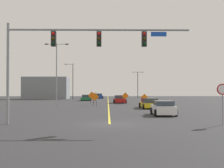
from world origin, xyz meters
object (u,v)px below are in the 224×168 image
object	(u,v)px
car_red_near	(120,99)
construction_sign_left_lane	(92,96)
car_green_approaching	(86,98)
car_white_far	(163,108)
stop_sign	(222,96)
street_lamp_mid_right	(57,69)
car_yellow_distant	(149,103)
construction_sign_left_shoulder	(125,97)
traffic_signal_assembly	(73,46)
street_lamp_far_right	(138,82)
construction_sign_median_near	(95,97)
construction_sign_right_lane	(144,98)
street_lamp_near_left	(72,80)
car_blue_passing	(99,96)

from	to	relation	value
car_red_near	construction_sign_left_lane	bearing A→B (deg)	-156.44
car_green_approaching	car_white_far	distance (m)	38.17
stop_sign	street_lamp_mid_right	size ratio (longest dim) A/B	0.31
car_white_far	car_yellow_distant	bearing A→B (deg)	89.28
stop_sign	construction_sign_left_shoulder	xyz separation A→B (m)	(-4.86, 29.31, -0.73)
car_red_near	construction_sign_left_shoulder	bearing A→B (deg)	-76.98
traffic_signal_assembly	car_red_near	world-z (taller)	traffic_signal_assembly
street_lamp_far_right	car_red_near	size ratio (longest dim) A/B	1.92
car_green_approaching	construction_sign_median_near	bearing A→B (deg)	-82.49
construction_sign_median_near	construction_sign_left_shoulder	bearing A→B (deg)	48.65
construction_sign_right_lane	construction_sign_left_shoulder	bearing A→B (deg)	109.43
traffic_signal_assembly	car_green_approaching	world-z (taller)	traffic_signal_assembly
stop_sign	car_red_near	bearing A→B (deg)	99.80
street_lamp_far_right	construction_sign_left_lane	distance (m)	37.08
street_lamp_near_left	construction_sign_right_lane	distance (m)	34.07
car_green_approaching	car_blue_passing	distance (m)	15.37
street_lamp_near_left	car_yellow_distant	size ratio (longest dim) A/B	1.91
street_lamp_far_right	car_red_near	bearing A→B (deg)	-101.38
construction_sign_right_lane	car_white_far	xyz separation A→B (m)	(-0.09, -14.89, -0.47)
car_blue_passing	construction_sign_median_near	bearing A→B (deg)	-89.41
car_yellow_distant	construction_sign_median_near	bearing A→B (deg)	141.59
car_red_near	stop_sign	bearing A→B (deg)	-80.20
car_green_approaching	car_yellow_distant	distance (m)	28.39
construction_sign_right_lane	construction_sign_median_near	world-z (taller)	construction_sign_median_near
street_lamp_far_right	construction_sign_right_lane	distance (m)	43.41
car_white_far	construction_sign_right_lane	bearing A→B (deg)	89.65
car_green_approaching	car_blue_passing	size ratio (longest dim) A/B	1.02
street_lamp_far_right	car_white_far	bearing A→B (deg)	-93.52
street_lamp_mid_right	car_green_approaching	bearing A→B (deg)	82.76
street_lamp_far_right	construction_sign_median_near	distance (m)	43.43
traffic_signal_assembly	construction_sign_right_lane	world-z (taller)	traffic_signal_assembly
car_white_far	traffic_signal_assembly	bearing A→B (deg)	-137.13
construction_sign_right_lane	car_white_far	size ratio (longest dim) A/B	0.47
stop_sign	car_white_far	bearing A→B (deg)	108.53
traffic_signal_assembly	car_white_far	world-z (taller)	traffic_signal_assembly
construction_sign_median_near	car_red_near	bearing A→B (deg)	65.59
construction_sign_left_lane	construction_sign_median_near	xyz separation A→B (m)	(0.79, -6.85, -0.08)
construction_sign_left_shoulder	car_red_near	size ratio (longest dim) A/B	0.49
construction_sign_left_lane	street_lamp_far_right	bearing A→B (deg)	71.86
street_lamp_mid_right	car_yellow_distant	size ratio (longest dim) A/B	1.96
car_white_far	car_blue_passing	bearing A→B (deg)	98.21
stop_sign	car_red_near	world-z (taller)	stop_sign
car_yellow_distant	car_white_far	bearing A→B (deg)	-90.72
car_red_near	street_lamp_near_left	bearing A→B (deg)	117.96
stop_sign	construction_sign_left_shoulder	distance (m)	29.72
street_lamp_far_right	car_red_near	xyz separation A→B (m)	(-6.64, -32.99, -3.88)
construction_sign_right_lane	car_green_approaching	size ratio (longest dim) A/B	0.43
car_red_near	car_yellow_distant	distance (m)	15.07
street_lamp_far_right	car_green_approaching	world-z (taller)	street_lamp_far_right
car_yellow_distant	street_lamp_near_left	bearing A→B (deg)	111.81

